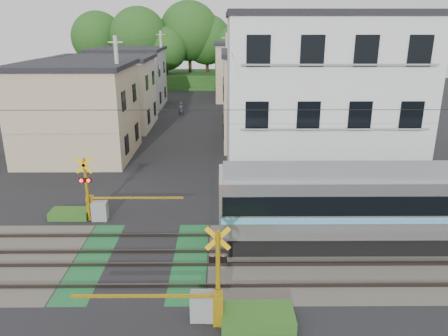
{
  "coord_description": "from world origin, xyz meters",
  "views": [
    {
      "loc": [
        3.11,
        -14.92,
        8.63
      ],
      "look_at": [
        3.24,
        5.0,
        2.07
      ],
      "focal_mm": 35.0,
      "sensor_mm": 36.0,
      "label": 1
    }
  ],
  "objects_px": {
    "crossing_signal_near": "(204,300)",
    "pedestrian": "(181,110)",
    "apartment_block": "(317,99)",
    "crossing_signal_far": "(98,205)"
  },
  "relations": [
    {
      "from": "pedestrian",
      "to": "crossing_signal_near",
      "type": "bearing_deg",
      "value": 72.7
    },
    {
      "from": "crossing_signal_near",
      "to": "crossing_signal_far",
      "type": "height_order",
      "value": "same"
    },
    {
      "from": "crossing_signal_far",
      "to": "pedestrian",
      "type": "relative_size",
      "value": 3.01
    },
    {
      "from": "crossing_signal_far",
      "to": "apartment_block",
      "type": "xyz_separation_m",
      "value": [
        11.09,
        5.84,
        3.94
      ]
    },
    {
      "from": "crossing_signal_near",
      "to": "pedestrian",
      "type": "bearing_deg",
      "value": 96.32
    },
    {
      "from": "crossing_signal_near",
      "to": "crossing_signal_far",
      "type": "relative_size",
      "value": 1.0
    },
    {
      "from": "apartment_block",
      "to": "crossing_signal_near",
      "type": "bearing_deg",
      "value": -114.22
    },
    {
      "from": "crossing_signal_near",
      "to": "apartment_block",
      "type": "xyz_separation_m",
      "value": [
        5.91,
        13.15,
        3.94
      ]
    },
    {
      "from": "apartment_block",
      "to": "crossing_signal_far",
      "type": "bearing_deg",
      "value": -152.22
    },
    {
      "from": "crossing_signal_near",
      "to": "pedestrian",
      "type": "height_order",
      "value": "crossing_signal_near"
    }
  ]
}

